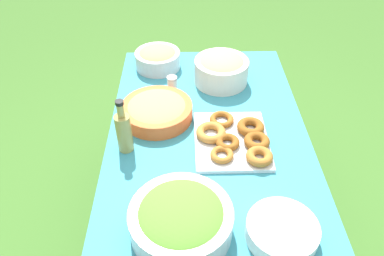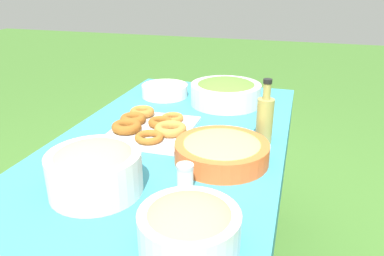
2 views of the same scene
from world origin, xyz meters
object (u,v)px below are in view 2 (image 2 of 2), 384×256
Objects in this scene: salad_bowl at (226,91)px; fruit_bowl at (222,150)px; donut_platter at (151,126)px; plate_stack at (165,91)px; olive_oil_bottle at (265,118)px; pasta_bowl at (95,168)px; bread_bowl at (189,225)px.

fruit_bowl is at bearing -169.71° from salad_bowl.
plate_stack is at bearing 12.98° from donut_platter.
plate_stack is at bearing 52.09° from olive_oil_bottle.
olive_oil_bottle reaches higher than pasta_bowl.
pasta_bowl is 0.90m from plate_stack.
donut_platter is at bearing 152.41° from salad_bowl.
pasta_bowl reaches higher than fruit_bowl.
fruit_bowl is (-0.20, 0.11, -0.05)m from olive_oil_bottle.
olive_oil_bottle is (0.47, -0.42, 0.02)m from pasta_bowl.
bread_bowl is (-1.04, -0.44, 0.02)m from plate_stack.
fruit_bowl is (-0.61, -0.42, 0.01)m from plate_stack.
olive_oil_bottle reaches higher than salad_bowl.
olive_oil_bottle is at bearing -30.37° from fruit_bowl.
pasta_bowl is 0.45m from donut_platter.
plate_stack is at bearing 22.92° from bread_bowl.
salad_bowl is 1.01m from bread_bowl.
pasta_bowl is 1.15× the size of plate_stack.
donut_platter is at bearing 61.78° from fruit_bowl.
pasta_bowl is (-0.86, 0.20, 0.01)m from salad_bowl.
salad_bowl is 1.44× the size of plate_stack.
bread_bowl is at bearing -177.78° from fruit_bowl.
salad_bowl reaches higher than plate_stack.
fruit_bowl is (0.42, 0.02, -0.01)m from bread_bowl.
donut_platter is at bearing 29.49° from bread_bowl.
fruit_bowl is at bearing -145.48° from plate_stack.
salad_bowl is 0.91× the size of donut_platter.
pasta_bowl reaches higher than bread_bowl.
donut_platter is at bearing 2.41° from pasta_bowl.
plate_stack is 0.68m from olive_oil_bottle.
salad_bowl reaches higher than fruit_bowl.
olive_oil_bottle is 1.02× the size of bread_bowl.
pasta_bowl is 0.35m from bread_bowl.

